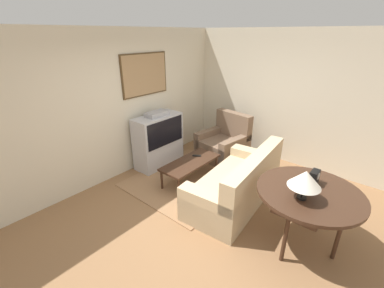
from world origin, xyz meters
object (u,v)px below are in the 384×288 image
Objects in this scene: coffee_table at (191,163)px; console_table at (309,196)px; table_lamp at (305,179)px; mantel_clock at (314,177)px; armchair at (224,145)px; couch at (237,185)px; tv at (158,140)px.

console_table reaches higher than coffee_table.
table_lamp is at bearing 171.82° from console_table.
console_table is at bearing -8.18° from table_lamp.
console_table is at bearing -171.06° from mantel_clock.
coffee_table is (-1.24, -0.09, 0.06)m from armchair.
console_table is 0.40m from table_lamp.
coffee_table is 2.28m from table_lamp.
coffee_table is at bearing 83.67° from console_table.
coffee_table is at bearing -94.87° from couch.
table_lamp is 0.46m from mantel_clock.
table_lamp is at bearing -100.03° from tv.
tv is 0.96m from coffee_table.
mantel_clock is (0.20, 0.03, 0.16)m from console_table.
tv reaches higher than coffee_table.
coffee_table is (-0.01, 1.00, 0.05)m from couch.
couch is 5.34× the size of table_lamp.
table_lamp reaches higher than coffee_table.
armchair is 2.89m from table_lamp.
console_table is 3.41× the size of table_lamp.
tv is 1.16× the size of armchair.
table_lamp reaches higher than console_table.
coffee_table is at bearing 88.97° from mantel_clock.
couch reaches higher than console_table.
armchair reaches higher than console_table.
console_table is (-1.47, -2.24, 0.44)m from armchair.
mantel_clock is (0.42, -0.00, -0.17)m from table_lamp.
table_lamp reaches higher than armchair.
coffee_table is 2.18m from mantel_clock.
armchair is 0.84× the size of coffee_table.
coffee_table is (-0.08, -0.94, -0.18)m from tv.
tv is 1.96m from couch.
coffee_table is at bearing 77.65° from table_lamp.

